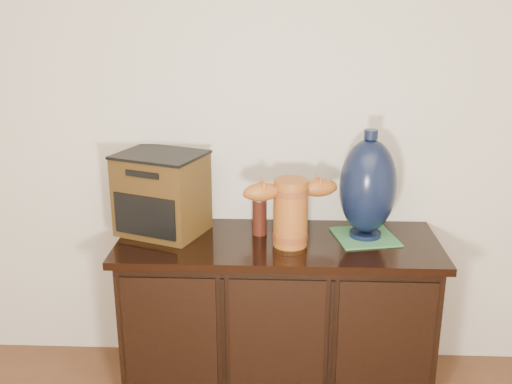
{
  "coord_description": "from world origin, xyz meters",
  "views": [
    {
      "loc": [
        0.01,
        -0.3,
        1.8
      ],
      "look_at": [
        -0.1,
        2.18,
        1.0
      ],
      "focal_mm": 42.0,
      "sensor_mm": 36.0,
      "label": 1
    }
  ],
  "objects_px": {
    "tv_radio": "(162,193)",
    "terracotta_vessel": "(291,209)",
    "lamp_base": "(368,187)",
    "sideboard": "(277,312)",
    "spray_can": "(260,215)"
  },
  "relations": [
    {
      "from": "tv_radio",
      "to": "terracotta_vessel",
      "type": "bearing_deg",
      "value": 8.38
    },
    {
      "from": "tv_radio",
      "to": "lamp_base",
      "type": "distance_m",
      "value": 0.94
    },
    {
      "from": "sideboard",
      "to": "terracotta_vessel",
      "type": "bearing_deg",
      "value": -41.12
    },
    {
      "from": "terracotta_vessel",
      "to": "tv_radio",
      "type": "relative_size",
      "value": 0.93
    },
    {
      "from": "terracotta_vessel",
      "to": "lamp_base",
      "type": "relative_size",
      "value": 0.86
    },
    {
      "from": "tv_radio",
      "to": "spray_can",
      "type": "distance_m",
      "value": 0.46
    },
    {
      "from": "sideboard",
      "to": "terracotta_vessel",
      "type": "distance_m",
      "value": 0.54
    },
    {
      "from": "tv_radio",
      "to": "lamp_base",
      "type": "height_order",
      "value": "lamp_base"
    },
    {
      "from": "tv_radio",
      "to": "lamp_base",
      "type": "bearing_deg",
      "value": 19.07
    },
    {
      "from": "terracotta_vessel",
      "to": "lamp_base",
      "type": "xyz_separation_m",
      "value": [
        0.35,
        0.1,
        0.07
      ]
    },
    {
      "from": "spray_can",
      "to": "sideboard",
      "type": "bearing_deg",
      "value": -40.93
    },
    {
      "from": "sideboard",
      "to": "terracotta_vessel",
      "type": "relative_size",
      "value": 3.4
    },
    {
      "from": "sideboard",
      "to": "terracotta_vessel",
      "type": "xyz_separation_m",
      "value": [
        0.05,
        -0.05,
        0.54
      ]
    },
    {
      "from": "sideboard",
      "to": "spray_can",
      "type": "distance_m",
      "value": 0.48
    },
    {
      "from": "spray_can",
      "to": "lamp_base",
      "type": "bearing_deg",
      "value": -2.61
    }
  ]
}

